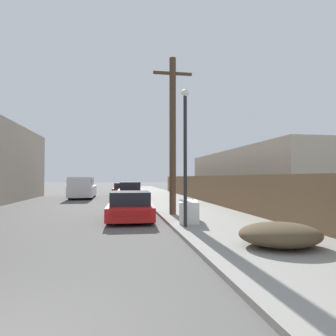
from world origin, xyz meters
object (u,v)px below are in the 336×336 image
Objects in this scene: utility_pole at (173,133)px; street_lamp at (185,146)px; discarded_fridge at (188,211)px; car_parked_far at (123,190)px; parked_sports_car_red at (130,207)px; car_parked_mid at (130,192)px; pickup_truck at (82,188)px; brush_pile at (280,234)px.

street_lamp is (-0.19, -3.50, -0.98)m from utility_pole.
car_parked_far reaches higher than discarded_fridge.
parked_sports_car_red is 0.96× the size of car_parked_mid.
pickup_truck is at bearing 113.23° from utility_pole.
utility_pole reaches higher than car_parked_far.
parked_sports_car_red is 13.97m from pickup_truck.
car_parked_far is at bearing -136.27° from pickup_truck.
street_lamp reaches higher than car_parked_far.
street_lamp is (-0.40, -1.23, 2.34)m from discarded_fridge.
brush_pile is at bearing -77.78° from car_parked_mid.
pickup_truck reaches higher than car_parked_mid.
car_parked_mid is 17.14m from brush_pile.
discarded_fridge is 18.73m from car_parked_far.
discarded_fridge is 0.25× the size of utility_pole.
pickup_truck is (-3.50, -3.46, 0.31)m from car_parked_far.
discarded_fridge is at bearing -79.52° from car_parked_far.
brush_pile is (3.39, -6.06, -0.14)m from parked_sports_car_red.
utility_pole reaches higher than discarded_fridge.
pickup_truck is at bearing -131.70° from car_parked_far.
car_parked_far is 20.04m from street_lamp.
discarded_fridge is at bearing -84.80° from utility_pole.
brush_pile is (3.47, -23.01, -0.18)m from car_parked_far.
street_lamp is at bearing -93.10° from utility_pole.
car_parked_far is at bearing 96.29° from car_parked_mid.
street_lamp is at bearing 117.15° from brush_pile.
car_parked_far is at bearing 92.10° from parked_sports_car_red.
street_lamp reaches higher than pickup_truck.
utility_pole reaches higher than car_parked_mid.
discarded_fridge is 0.90× the size of brush_pile.
car_parked_mid is 4.79m from pickup_truck.
car_parked_far reaches higher than brush_pile.
brush_pile is (1.44, -6.69, -3.42)m from utility_pole.
brush_pile is at bearing -62.85° from street_lamp.
street_lamp is (1.38, -13.68, 2.18)m from car_parked_mid.
car_parked_mid reaches higher than car_parked_far.
discarded_fridge reaches higher than brush_pile.
discarded_fridge is 2.71m from parked_sports_car_red.
utility_pole reaches higher than street_lamp.
discarded_fridge is at bearing -79.79° from car_parked_mid.
car_parked_far is (-2.23, 18.59, 0.08)m from discarded_fridge.
discarded_fridge is 0.41× the size of parked_sports_car_red.
car_parked_mid is 6.16m from car_parked_far.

